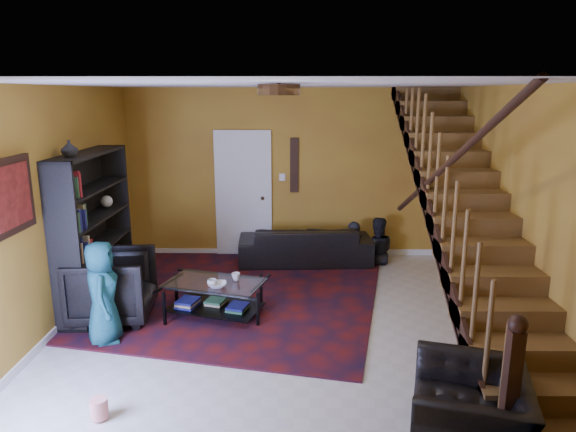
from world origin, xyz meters
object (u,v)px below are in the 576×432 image
sofa (305,245)px  armchair_left (113,286)px  coffee_table (215,296)px  bookshelf (95,233)px  armchair_right (469,412)px

sofa → armchair_left: size_ratio=2.28×
coffee_table → bookshelf: bearing=166.9°
sofa → armchair_left: bearing=39.6°
bookshelf → coffee_table: bearing=-13.1°
bookshelf → armchair_left: 0.80m
coffee_table → armchair_right: bearing=-46.2°
bookshelf → coffee_table: bookshelf is taller
bookshelf → sofa: 3.28m
sofa → armchair_left: (-2.38, -2.17, 0.11)m
bookshelf → coffee_table: 1.76m
armchair_right → coffee_table: size_ratio=0.74×
armchair_left → armchair_right: size_ratio=0.96×
coffee_table → sofa: bearing=60.7°
sofa → coffee_table: sofa is taller
sofa → coffee_table: (-1.16, -2.07, -0.05)m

